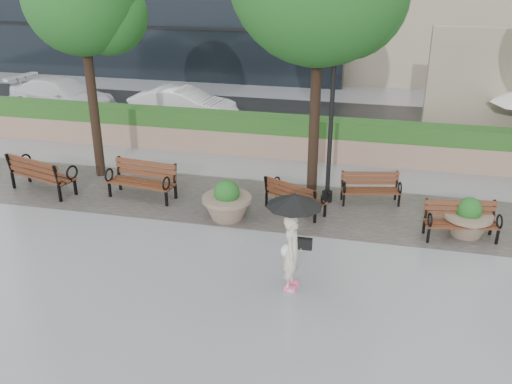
% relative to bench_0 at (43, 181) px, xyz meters
% --- Properties ---
extents(ground, '(100.00, 100.00, 0.00)m').
position_rel_bench_0_xyz_m(ground, '(6.18, -2.41, -0.32)').
color(ground, gray).
rests_on(ground, ground).
extents(cobble_strip, '(28.00, 3.20, 0.01)m').
position_rel_bench_0_xyz_m(cobble_strip, '(6.18, 0.59, -0.32)').
color(cobble_strip, '#383330').
rests_on(cobble_strip, ground).
extents(hedge_wall, '(24.00, 0.80, 1.35)m').
position_rel_bench_0_xyz_m(hedge_wall, '(6.18, 4.59, 0.34)').
color(hedge_wall, '#987562').
rests_on(hedge_wall, ground).
extents(asphalt_street, '(40.00, 7.00, 0.00)m').
position_rel_bench_0_xyz_m(asphalt_street, '(6.18, 8.59, -0.32)').
color(asphalt_street, black).
rests_on(asphalt_street, ground).
extents(bench_0, '(2.14, 1.35, 1.08)m').
position_rel_bench_0_xyz_m(bench_0, '(0.00, 0.00, 0.00)').
color(bench_0, '#5C2F1A').
rests_on(bench_0, ground).
extents(bench_1, '(1.97, 0.99, 1.01)m').
position_rel_bench_0_xyz_m(bench_1, '(2.94, 0.23, -0.02)').
color(bench_1, '#5C2F1A').
rests_on(bench_1, ground).
extents(bench_2, '(1.76, 1.32, 0.89)m').
position_rel_bench_0_xyz_m(bench_2, '(7.23, 0.28, -0.06)').
color(bench_2, '#5C2F1A').
rests_on(bench_2, ground).
extents(bench_3, '(1.66, 0.95, 0.84)m').
position_rel_bench_0_xyz_m(bench_3, '(9.14, 1.29, -0.07)').
color(bench_3, '#5C2F1A').
rests_on(bench_3, ground).
extents(bench_4, '(1.78, 0.96, 0.91)m').
position_rel_bench_0_xyz_m(bench_4, '(11.34, -0.32, -0.05)').
color(bench_4, '#5C2F1A').
rests_on(bench_4, ground).
extents(planter_left, '(1.27, 1.27, 1.06)m').
position_rel_bench_0_xyz_m(planter_left, '(5.59, -0.51, 0.09)').
color(planter_left, '#7F6B56').
rests_on(planter_left, ground).
extents(planter_right, '(1.17, 1.17, 0.98)m').
position_rel_bench_0_xyz_m(planter_right, '(11.51, -0.06, 0.06)').
color(planter_right, '#7F6B56').
rests_on(planter_right, ground).
extents(lamppost, '(0.28, 0.28, 4.40)m').
position_rel_bench_0_xyz_m(lamppost, '(7.98, 1.14, 1.63)').
color(lamppost, black).
rests_on(lamppost, ground).
extents(tree_0, '(3.28, 3.16, 6.79)m').
position_rel_bench_0_xyz_m(tree_0, '(1.13, 1.64, 4.74)').
color(tree_0, black).
rests_on(tree_0, ground).
extents(car_left, '(5.21, 3.00, 1.42)m').
position_rel_bench_0_xyz_m(car_left, '(-3.90, 7.85, 0.39)').
color(car_left, silver).
rests_on(car_left, ground).
extents(car_right, '(4.26, 1.63, 1.39)m').
position_rel_bench_0_xyz_m(car_right, '(1.53, 7.57, 0.37)').
color(car_right, silver).
rests_on(car_right, ground).
extents(pedestrian, '(1.13, 1.13, 2.07)m').
position_rel_bench_0_xyz_m(pedestrian, '(7.76, -3.30, 0.94)').
color(pedestrian, beige).
rests_on(pedestrian, ground).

